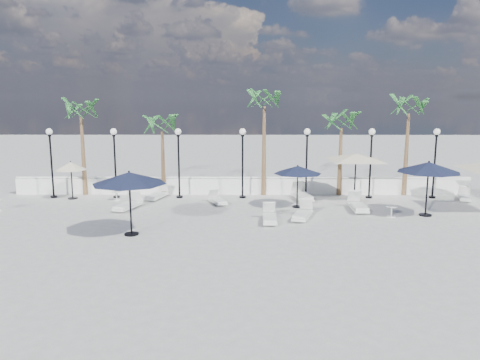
{
  "coord_description": "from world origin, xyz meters",
  "views": [
    {
      "loc": [
        0.01,
        -18.85,
        5.52
      ],
      "look_at": [
        -0.12,
        3.68,
        1.5
      ],
      "focal_mm": 35.0,
      "sensor_mm": 36.0,
      "label": 1
    }
  ],
  "objects_px": {
    "lounger_3": "(270,217)",
    "parasol_navy_right": "(429,167)",
    "lounger_0": "(128,204)",
    "lounger_6": "(358,205)",
    "lounger_1": "(157,194)",
    "lounger_5": "(303,213)",
    "parasol_navy_left": "(129,178)",
    "lounger_4": "(302,195)",
    "lounger_2": "(217,200)",
    "parasol_cream_sq_a": "(356,154)",
    "lounger_7": "(464,196)",
    "parasol_cream_small": "(71,167)",
    "parasol_navy_mid": "(298,170)"
  },
  "relations": [
    {
      "from": "lounger_5",
      "to": "parasol_navy_left",
      "type": "relative_size",
      "value": 0.69
    },
    {
      "from": "lounger_4",
      "to": "parasol_cream_small",
      "type": "xyz_separation_m",
      "value": [
        -12.56,
        0.22,
        1.51
      ]
    },
    {
      "from": "lounger_5",
      "to": "parasol_navy_right",
      "type": "xyz_separation_m",
      "value": [
        5.86,
        0.63,
        2.04
      ]
    },
    {
      "from": "parasol_navy_left",
      "to": "lounger_3",
      "type": "bearing_deg",
      "value": 19.27
    },
    {
      "from": "lounger_0",
      "to": "parasol_cream_small",
      "type": "height_order",
      "value": "parasol_cream_small"
    },
    {
      "from": "lounger_7",
      "to": "lounger_4",
      "type": "bearing_deg",
      "value": -160.06
    },
    {
      "from": "lounger_1",
      "to": "lounger_2",
      "type": "distance_m",
      "value": 3.57
    },
    {
      "from": "lounger_6",
      "to": "lounger_3",
      "type": "bearing_deg",
      "value": -153.25
    },
    {
      "from": "lounger_5",
      "to": "parasol_navy_mid",
      "type": "height_order",
      "value": "parasol_navy_mid"
    },
    {
      "from": "lounger_0",
      "to": "lounger_6",
      "type": "relative_size",
      "value": 0.98
    },
    {
      "from": "lounger_1",
      "to": "lounger_6",
      "type": "bearing_deg",
      "value": 1.55
    },
    {
      "from": "lounger_5",
      "to": "lounger_7",
      "type": "bearing_deg",
      "value": 41.57
    },
    {
      "from": "lounger_3",
      "to": "lounger_5",
      "type": "distance_m",
      "value": 1.65
    },
    {
      "from": "lounger_7",
      "to": "parasol_navy_left",
      "type": "distance_m",
      "value": 17.88
    },
    {
      "from": "lounger_0",
      "to": "parasol_cream_sq_a",
      "type": "xyz_separation_m",
      "value": [
        11.79,
        2.45,
        2.25
      ]
    },
    {
      "from": "lounger_3",
      "to": "parasol_navy_right",
      "type": "height_order",
      "value": "parasol_navy_right"
    },
    {
      "from": "lounger_0",
      "to": "parasol_cream_sq_a",
      "type": "distance_m",
      "value": 12.25
    },
    {
      "from": "parasol_cream_sq_a",
      "to": "lounger_2",
      "type": "bearing_deg",
      "value": -171.02
    },
    {
      "from": "parasol_navy_right",
      "to": "parasol_cream_small",
      "type": "height_order",
      "value": "parasol_navy_right"
    },
    {
      "from": "parasol_navy_left",
      "to": "parasol_navy_right",
      "type": "relative_size",
      "value": 1.03
    },
    {
      "from": "lounger_1",
      "to": "lounger_5",
      "type": "relative_size",
      "value": 0.97
    },
    {
      "from": "lounger_6",
      "to": "lounger_7",
      "type": "distance_m",
      "value": 6.76
    },
    {
      "from": "parasol_navy_left",
      "to": "parasol_cream_small",
      "type": "bearing_deg",
      "value": 125.43
    },
    {
      "from": "lounger_3",
      "to": "lounger_4",
      "type": "bearing_deg",
      "value": 67.39
    },
    {
      "from": "lounger_3",
      "to": "lounger_4",
      "type": "height_order",
      "value": "lounger_4"
    },
    {
      "from": "lounger_5",
      "to": "parasol_navy_left",
      "type": "distance_m",
      "value": 7.97
    },
    {
      "from": "lounger_0",
      "to": "lounger_5",
      "type": "relative_size",
      "value": 0.99
    },
    {
      "from": "lounger_3",
      "to": "lounger_5",
      "type": "xyz_separation_m",
      "value": [
        1.55,
        0.57,
        0.01
      ]
    },
    {
      "from": "lounger_1",
      "to": "parasol_navy_left",
      "type": "xyz_separation_m",
      "value": [
        0.18,
        -6.82,
        2.08
      ]
    },
    {
      "from": "lounger_0",
      "to": "parasol_navy_left",
      "type": "bearing_deg",
      "value": -57.03
    },
    {
      "from": "lounger_5",
      "to": "parasol_cream_small",
      "type": "height_order",
      "value": "parasol_cream_small"
    },
    {
      "from": "parasol_navy_left",
      "to": "lounger_6",
      "type": "bearing_deg",
      "value": 22.31
    },
    {
      "from": "lounger_6",
      "to": "parasol_navy_mid",
      "type": "height_order",
      "value": "parasol_navy_mid"
    },
    {
      "from": "parasol_navy_right",
      "to": "lounger_7",
      "type": "bearing_deg",
      "value": 44.77
    },
    {
      "from": "lounger_5",
      "to": "lounger_6",
      "type": "xyz_separation_m",
      "value": [
        2.92,
        1.61,
        0.01
      ]
    },
    {
      "from": "lounger_0",
      "to": "lounger_5",
      "type": "height_order",
      "value": "lounger_5"
    },
    {
      "from": "parasol_navy_mid",
      "to": "parasol_navy_right",
      "type": "xyz_separation_m",
      "value": [
        5.86,
        -1.66,
        0.39
      ]
    },
    {
      "from": "lounger_7",
      "to": "parasol_cream_small",
      "type": "relative_size",
      "value": 0.83
    },
    {
      "from": "lounger_5",
      "to": "parasol_cream_small",
      "type": "relative_size",
      "value": 0.99
    },
    {
      "from": "lounger_2",
      "to": "lounger_7",
      "type": "xyz_separation_m",
      "value": [
        13.33,
        0.93,
        0.0
      ]
    },
    {
      "from": "lounger_0",
      "to": "parasol_cream_sq_a",
      "type": "relative_size",
      "value": 0.37
    },
    {
      "from": "lounger_4",
      "to": "parasol_navy_mid",
      "type": "bearing_deg",
      "value": -114.6
    },
    {
      "from": "lounger_1",
      "to": "parasol_cream_small",
      "type": "relative_size",
      "value": 0.96
    },
    {
      "from": "lounger_2",
      "to": "lounger_4",
      "type": "distance_m",
      "value": 4.65
    },
    {
      "from": "lounger_3",
      "to": "parasol_cream_sq_a",
      "type": "relative_size",
      "value": 0.34
    },
    {
      "from": "lounger_1",
      "to": "lounger_3",
      "type": "distance_m",
      "value": 7.61
    },
    {
      "from": "lounger_7",
      "to": "lounger_0",
      "type": "bearing_deg",
      "value": -152.76
    },
    {
      "from": "parasol_navy_mid",
      "to": "parasol_navy_right",
      "type": "height_order",
      "value": "parasol_navy_right"
    },
    {
      "from": "lounger_5",
      "to": "lounger_7",
      "type": "relative_size",
      "value": 1.19
    },
    {
      "from": "lounger_1",
      "to": "lounger_2",
      "type": "xyz_separation_m",
      "value": [
        3.36,
        -1.19,
        -0.03
      ]
    }
  ]
}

